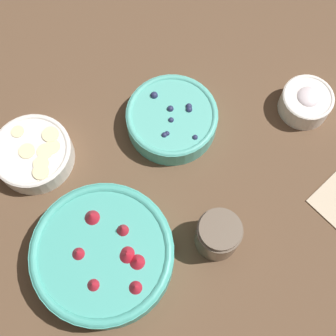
{
  "coord_description": "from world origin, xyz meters",
  "views": [
    {
      "loc": [
        -0.27,
        -0.26,
        0.87
      ],
      "look_at": [
        -0.07,
        -0.0,
        0.04
      ],
      "focal_mm": 50.0,
      "sensor_mm": 36.0,
      "label": 1
    }
  ],
  "objects_px": {
    "bowl_blueberries": "(172,118)",
    "bowl_cream": "(306,101)",
    "jar_chocolate": "(218,235)",
    "bowl_strawberries": "(103,254)",
    "bowl_bananas": "(33,153)"
  },
  "relations": [
    {
      "from": "jar_chocolate",
      "to": "bowl_strawberries",
      "type": "bearing_deg",
      "value": 151.01
    },
    {
      "from": "bowl_strawberries",
      "to": "bowl_cream",
      "type": "relative_size",
      "value": 2.44
    },
    {
      "from": "bowl_blueberries",
      "to": "bowl_bananas",
      "type": "distance_m",
      "value": 0.28
    },
    {
      "from": "bowl_strawberries",
      "to": "jar_chocolate",
      "type": "height_order",
      "value": "jar_chocolate"
    },
    {
      "from": "bowl_blueberries",
      "to": "bowl_bananas",
      "type": "xyz_separation_m",
      "value": [
        -0.26,
        0.11,
        -0.0
      ]
    },
    {
      "from": "bowl_strawberries",
      "to": "bowl_bananas",
      "type": "xyz_separation_m",
      "value": [
        0.01,
        0.25,
        -0.01
      ]
    },
    {
      "from": "bowl_blueberries",
      "to": "jar_chocolate",
      "type": "relative_size",
      "value": 2.13
    },
    {
      "from": "bowl_blueberries",
      "to": "bowl_cream",
      "type": "height_order",
      "value": "bowl_cream"
    },
    {
      "from": "bowl_bananas",
      "to": "jar_chocolate",
      "type": "height_order",
      "value": "jar_chocolate"
    },
    {
      "from": "bowl_bananas",
      "to": "jar_chocolate",
      "type": "distance_m",
      "value": 0.39
    },
    {
      "from": "bowl_strawberries",
      "to": "bowl_cream",
      "type": "bearing_deg",
      "value": -0.22
    },
    {
      "from": "bowl_cream",
      "to": "jar_chocolate",
      "type": "distance_m",
      "value": 0.34
    },
    {
      "from": "bowl_blueberries",
      "to": "bowl_cream",
      "type": "relative_size",
      "value": 1.77
    },
    {
      "from": "bowl_strawberries",
      "to": "bowl_bananas",
      "type": "relative_size",
      "value": 1.64
    },
    {
      "from": "bowl_blueberries",
      "to": "bowl_bananas",
      "type": "relative_size",
      "value": 1.19
    }
  ]
}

